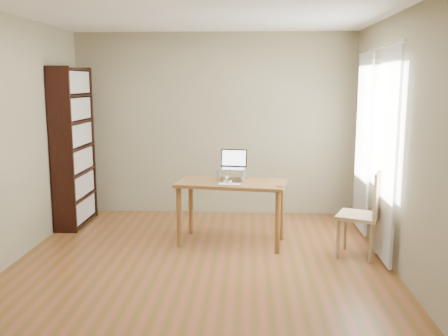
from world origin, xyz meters
TOP-DOWN VIEW (x-y plane):
  - room at (0.03, 0.01)m, footprint 4.04×4.54m
  - bookshelf at (-1.83, 1.55)m, footprint 0.30×0.90m
  - curtains at (1.92, 0.80)m, footprint 0.03×1.90m
  - desk at (0.30, 0.82)m, footprint 1.35×0.82m
  - laptop_stand at (0.30, 0.90)m, footprint 0.32×0.25m
  - laptop at (0.30, 0.95)m, footprint 0.35×0.31m
  - keyboard at (0.28, 0.60)m, footprint 0.27×0.14m
  - coaster at (0.86, 0.56)m, footprint 0.11×0.11m
  - cat at (0.29, 0.93)m, footprint 0.24×0.47m
  - chair at (1.78, 0.43)m, footprint 0.57×0.56m

SIDE VIEW (x-z plane):
  - chair at x=1.78m, z-range 0.04..1.01m
  - desk at x=0.30m, z-range 0.26..1.01m
  - coaster at x=0.86m, z-range 0.75..0.76m
  - keyboard at x=0.28m, z-range 0.75..0.77m
  - cat at x=0.29m, z-range 0.74..0.88m
  - laptop_stand at x=0.30m, z-range 0.77..0.90m
  - laptop at x=0.30m, z-range 0.83..1.05m
  - bookshelf at x=-1.83m, z-range 0.00..2.10m
  - curtains at x=1.92m, z-range 0.05..2.29m
  - room at x=0.03m, z-range -0.02..2.62m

